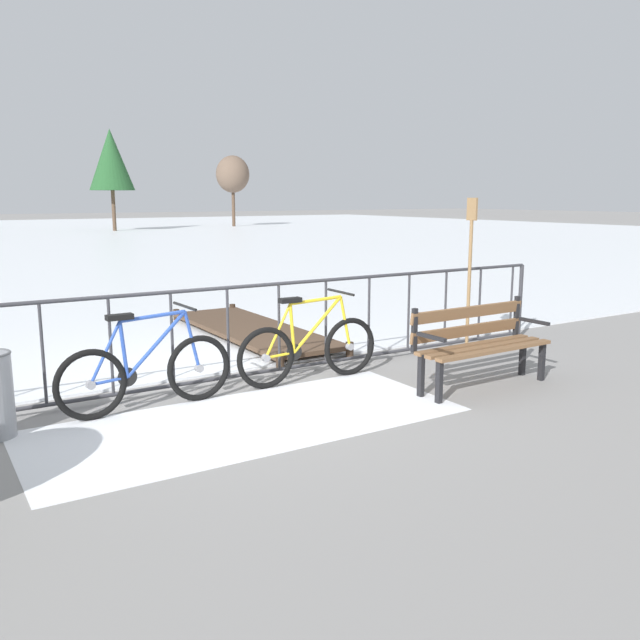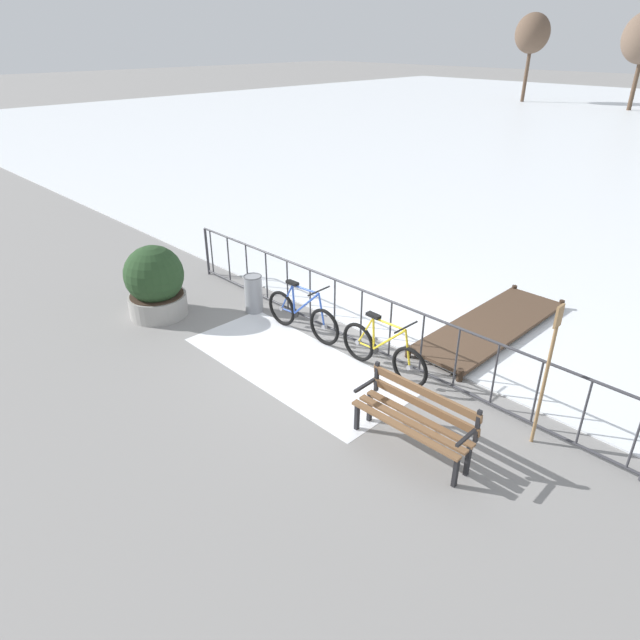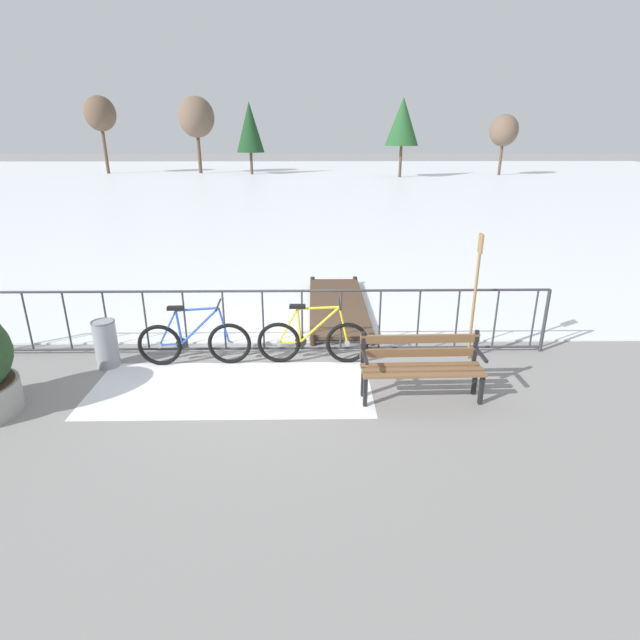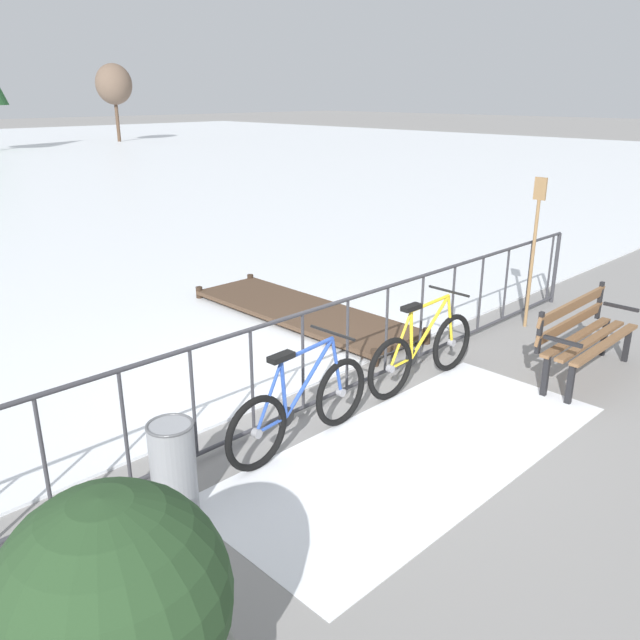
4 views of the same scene
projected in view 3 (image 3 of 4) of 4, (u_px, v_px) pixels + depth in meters
name	position (u px, v px, depth m)	size (l,w,h in m)	color
ground_plane	(265.00, 353.00, 8.14)	(160.00, 160.00, 0.00)	gray
frozen_pond	(300.00, 184.00, 34.72)	(80.00, 56.00, 0.03)	white
snow_patch	(232.00, 388.00, 7.01)	(3.89, 1.65, 0.01)	white
railing_fence	(263.00, 321.00, 7.95)	(9.06, 0.06, 1.07)	#38383D
bicycle_near_railing	(194.00, 342.00, 7.62)	(1.71, 0.52, 0.97)	black
bicycle_second	(313.00, 340.00, 7.68)	(1.71, 0.52, 0.97)	black
park_bench	(421.00, 362.00, 6.63)	(1.61, 0.51, 0.89)	brown
trash_bin	(106.00, 343.00, 7.57)	(0.35, 0.35, 0.73)	gray
oar_upright	(476.00, 289.00, 7.55)	(0.04, 0.16, 1.98)	#937047
wooden_dock	(337.00, 305.00, 10.05)	(1.10, 3.62, 0.20)	#4C3828
tree_far_west	(504.00, 131.00, 40.13)	(2.22, 2.22, 4.70)	brown
tree_west_mid	(250.00, 127.00, 41.07)	(2.28, 2.28, 5.69)	brown
tree_centre	(403.00, 122.00, 38.04)	(2.57, 2.57, 5.84)	brown
tree_east_mid	(196.00, 117.00, 41.74)	(2.96, 2.96, 6.15)	brown
tree_far_east	(100.00, 114.00, 41.34)	(2.52, 2.52, 6.17)	brown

